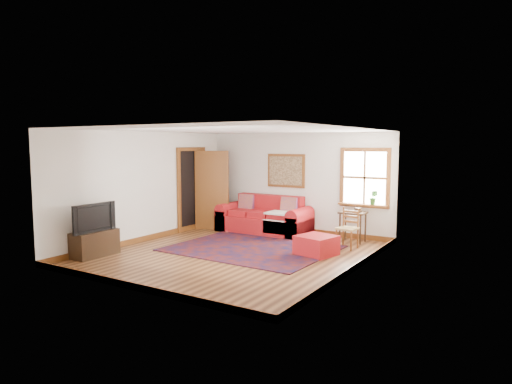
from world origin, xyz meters
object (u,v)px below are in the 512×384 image
Objects in this scene: red_ottoman at (316,245)px; media_cabinet at (95,243)px; ladder_back_chair at (348,227)px; red_leather_sofa at (265,220)px; side_table at (353,217)px.

media_cabinet is (-3.71, -2.41, 0.06)m from red_ottoman.
red_leather_sofa is at bearing 166.35° from ladder_back_chair.
red_leather_sofa is 2.74× the size of ladder_back_chair.
ladder_back_chair reaches higher than side_table.
side_table is 0.80× the size of ladder_back_chair.
ladder_back_chair is at bearing -13.65° from red_leather_sofa.
side_table is 0.75× the size of media_cabinet.
red_leather_sofa is 3.41× the size of side_table.
media_cabinet is at bearing -133.51° from red_ottoman.
side_table is at bearing 101.68° from ladder_back_chair.
media_cabinet is (-1.61, -3.92, -0.05)m from red_leather_sofa.
ladder_back_chair is (0.33, 0.92, 0.27)m from red_ottoman.
ladder_back_chair is (2.42, -0.59, 0.16)m from red_leather_sofa.
ladder_back_chair is at bearing -78.32° from side_table.
media_cabinet is (-3.90, -3.97, -0.32)m from side_table.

